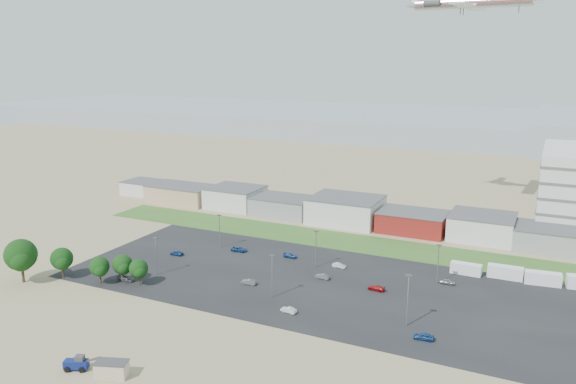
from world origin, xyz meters
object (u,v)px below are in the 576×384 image
Objects in this scene: parked_car_8 at (448,282)px; parked_car_10 at (126,278)px; box_trailer_a at (466,269)px; airliner at (472,3)px; parked_car_6 at (290,256)px; parked_car_13 at (289,310)px; telehandler at (76,363)px; portable_shed at (112,369)px; parked_car_2 at (424,336)px; tree_far_left at (21,258)px; parked_car_4 at (249,282)px; parked_car_7 at (323,276)px; parked_car_5 at (177,253)px; parked_car_11 at (339,265)px; parked_car_9 at (239,249)px; parked_car_12 at (376,288)px.

parked_car_10 is (-69.39, -31.06, 0.05)m from parked_car_8.
airliner is (-10.81, 53.53, 67.19)m from box_trailer_a.
parked_car_13 is at bearing -154.61° from parked_car_6.
portable_shed is at bearing -15.47° from telehandler.
tree_far_left is at bearing -87.31° from parked_car_2.
parked_car_7 is at bearing 124.50° from parked_car_4.
parked_car_5 is at bearing -109.84° from parked_car_2.
box_trailer_a is 37.86m from parked_car_2.
parked_car_2 is at bearing -124.80° from parked_car_6.
parked_car_6 is at bearing 84.08° from parked_car_11.
parked_car_5 is 70.37m from parked_car_8.
box_trailer_a reaches higher than telehandler.
parked_car_10 is (-19.44, 34.36, -0.68)m from telehandler.
parked_car_13 is (28.80, -28.70, -0.04)m from parked_car_9.
parked_car_6 is 1.08× the size of parked_car_13.
airliner is 111.96m from parked_car_4.
parked_car_5 is at bearing -125.48° from airliner.
parked_car_12 is (41.88, -9.67, -0.04)m from parked_car_9.
parked_car_4 is 0.83× the size of parked_car_10.
tree_far_left reaches higher than parked_car_13.
portable_shed is 86.09m from box_trailer_a.
parked_car_2 is 1.04× the size of parked_car_4.
parked_car_7 is (13.32, -9.99, 0.05)m from parked_car_6.
parked_car_2 is at bearing 42.79° from parked_car_12.
portable_shed is 7.02m from telehandler.
parked_car_12 reaches higher than parked_car_11.
parked_car_12 is at bearing -90.11° from airliner.
tree_far_left is at bearing 135.16° from portable_shed.
parked_car_11 is 28.96m from parked_car_13.
telehandler reaches higher than parked_car_12.
portable_shed is at bearing -3.54° from parked_car_4.
parked_car_11 is (42.73, 10.20, -0.06)m from parked_car_5.
parked_car_5 is at bearing -163.34° from box_trailer_a.
parked_car_4 is at bearing 56.57° from telehandler.
parked_car_8 is 26.77m from parked_car_11.
parked_car_10 is at bearing -70.71° from parked_car_4.
parked_car_4 is (-34.05, -82.21, -67.95)m from airliner.
parked_car_7 is 1.06× the size of parked_car_11.
parked_car_9 is at bearing -169.18° from box_trailer_a.
portable_shed is at bearing -139.93° from parked_car_10.
airliner is 9.63× the size of parked_car_10.
parked_car_6 is (-41.90, 29.78, -0.10)m from parked_car_2.
parked_car_7 is 0.82× the size of parked_car_9.
tree_far_left is at bearing 126.82° from telehandler.
telehandler is (-6.95, -0.98, -0.04)m from portable_shed.
box_trailer_a is 35.50m from parked_car_7.
parked_car_12 is at bearing 41.80° from portable_shed.
tree_far_left reaches higher than box_trailer_a.
parked_car_5 is 1.02× the size of parked_car_7.
telehandler is 0.53× the size of tree_far_left.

